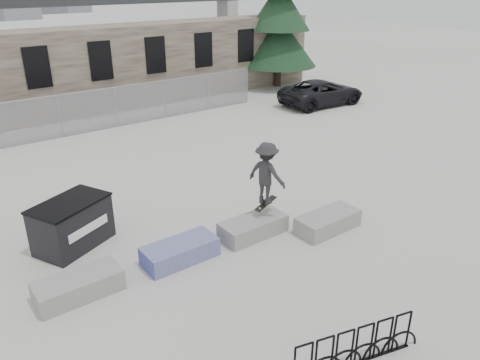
{
  "coord_description": "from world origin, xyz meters",
  "views": [
    {
      "loc": [
        -5.96,
        -9.3,
        7.01
      ],
      "look_at": [
        1.87,
        1.09,
        1.3
      ],
      "focal_mm": 35.0,
      "sensor_mm": 36.0,
      "label": 1
    }
  ],
  "objects_px": {
    "planter_offset": "(328,221)",
    "skateboarder": "(267,174)",
    "planter_center_left": "(180,251)",
    "suv": "(322,92)",
    "planter_far_left": "(79,285)",
    "spruce_tree": "(279,15)",
    "dumpster": "(72,224)",
    "planter_center_right": "(253,226)",
    "bike_rack": "(354,348)"
  },
  "relations": [
    {
      "from": "planter_offset",
      "to": "skateboarder",
      "type": "bearing_deg",
      "value": 141.26
    },
    {
      "from": "planter_offset",
      "to": "skateboarder",
      "type": "distance_m",
      "value": 2.4
    },
    {
      "from": "skateboarder",
      "to": "planter_far_left",
      "type": "bearing_deg",
      "value": 71.03
    },
    {
      "from": "planter_far_left",
      "to": "bike_rack",
      "type": "distance_m",
      "value": 6.42
    },
    {
      "from": "planter_center_left",
      "to": "suv",
      "type": "relative_size",
      "value": 0.38
    },
    {
      "from": "planter_center_left",
      "to": "planter_center_right",
      "type": "bearing_deg",
      "value": -3.36
    },
    {
      "from": "planter_center_left",
      "to": "planter_offset",
      "type": "height_order",
      "value": "same"
    },
    {
      "from": "planter_center_right",
      "to": "spruce_tree",
      "type": "xyz_separation_m",
      "value": [
        13.91,
        14.84,
        4.33
      ]
    },
    {
      "from": "planter_offset",
      "to": "spruce_tree",
      "type": "xyz_separation_m",
      "value": [
        11.93,
        15.93,
        4.33
      ]
    },
    {
      "from": "suv",
      "to": "planter_center_left",
      "type": "bearing_deg",
      "value": 125.7
    },
    {
      "from": "planter_center_left",
      "to": "suv",
      "type": "height_order",
      "value": "suv"
    },
    {
      "from": "planter_offset",
      "to": "planter_far_left",
      "type": "bearing_deg",
      "value": 168.99
    },
    {
      "from": "planter_center_right",
      "to": "dumpster",
      "type": "bearing_deg",
      "value": 149.43
    },
    {
      "from": "bike_rack",
      "to": "spruce_tree",
      "type": "xyz_separation_m",
      "value": [
        15.48,
        19.94,
        4.17
      ]
    },
    {
      "from": "planter_offset",
      "to": "suv",
      "type": "height_order",
      "value": "suv"
    },
    {
      "from": "planter_far_left",
      "to": "planter_offset",
      "type": "relative_size",
      "value": 1.0
    },
    {
      "from": "planter_far_left",
      "to": "planter_center_left",
      "type": "distance_m",
      "value": 2.69
    },
    {
      "from": "planter_center_right",
      "to": "bike_rack",
      "type": "bearing_deg",
      "value": -107.08
    },
    {
      "from": "planter_center_left",
      "to": "skateboarder",
      "type": "distance_m",
      "value": 3.28
    },
    {
      "from": "planter_center_left",
      "to": "planter_center_right",
      "type": "xyz_separation_m",
      "value": [
        2.38,
        -0.14,
        0.0
      ]
    },
    {
      "from": "planter_center_left",
      "to": "planter_offset",
      "type": "bearing_deg",
      "value": -15.75
    },
    {
      "from": "planter_offset",
      "to": "dumpster",
      "type": "bearing_deg",
      "value": 149.98
    },
    {
      "from": "planter_far_left",
      "to": "planter_center_right",
      "type": "relative_size",
      "value": 1.0
    },
    {
      "from": "planter_offset",
      "to": "dumpster",
      "type": "xyz_separation_m",
      "value": [
        -6.36,
        3.68,
        0.4
      ]
    },
    {
      "from": "planter_center_left",
      "to": "spruce_tree",
      "type": "relative_size",
      "value": 0.17
    },
    {
      "from": "planter_offset",
      "to": "suv",
      "type": "xyz_separation_m",
      "value": [
        10.65,
        10.51,
        0.45
      ]
    },
    {
      "from": "spruce_tree",
      "to": "suv",
      "type": "height_order",
      "value": "spruce_tree"
    },
    {
      "from": "planter_far_left",
      "to": "suv",
      "type": "relative_size",
      "value": 0.38
    },
    {
      "from": "dumpster",
      "to": "planter_center_right",
      "type": "bearing_deg",
      "value": -55.45
    },
    {
      "from": "planter_offset",
      "to": "bike_rack",
      "type": "bearing_deg",
      "value": -131.54
    },
    {
      "from": "dumpster",
      "to": "skateboarder",
      "type": "bearing_deg",
      "value": -51.96
    },
    {
      "from": "planter_far_left",
      "to": "spruce_tree",
      "type": "bearing_deg",
      "value": 37.49
    },
    {
      "from": "suv",
      "to": "skateboarder",
      "type": "distance_m",
      "value": 15.32
    },
    {
      "from": "planter_far_left",
      "to": "planter_offset",
      "type": "height_order",
      "value": "same"
    },
    {
      "from": "planter_far_left",
      "to": "bike_rack",
      "type": "height_order",
      "value": "bike_rack"
    },
    {
      "from": "skateboarder",
      "to": "spruce_tree",
      "type": "bearing_deg",
      "value": -59.08
    },
    {
      "from": "dumpster",
      "to": "spruce_tree",
      "type": "bearing_deg",
      "value": 8.95
    },
    {
      "from": "planter_center_left",
      "to": "spruce_tree",
      "type": "distance_m",
      "value": 22.36
    },
    {
      "from": "planter_center_right",
      "to": "bike_rack",
      "type": "relative_size",
      "value": 0.66
    },
    {
      "from": "planter_center_right",
      "to": "suv",
      "type": "xyz_separation_m",
      "value": [
        12.63,
        9.42,
        0.45
      ]
    },
    {
      "from": "skateboarder",
      "to": "suv",
      "type": "bearing_deg",
      "value": -69.2
    },
    {
      "from": "planter_center_right",
      "to": "planter_offset",
      "type": "height_order",
      "value": "same"
    },
    {
      "from": "planter_center_left",
      "to": "bike_rack",
      "type": "xyz_separation_m",
      "value": [
        0.81,
        -5.24,
        0.16
      ]
    },
    {
      "from": "bike_rack",
      "to": "suv",
      "type": "distance_m",
      "value": 20.31
    },
    {
      "from": "bike_rack",
      "to": "suv",
      "type": "height_order",
      "value": "suv"
    },
    {
      "from": "spruce_tree",
      "to": "planter_far_left",
      "type": "bearing_deg",
      "value": -142.51
    },
    {
      "from": "planter_offset",
      "to": "planter_center_right",
      "type": "bearing_deg",
      "value": 151.21
    },
    {
      "from": "planter_offset",
      "to": "skateboarder",
      "type": "relative_size",
      "value": 0.99
    },
    {
      "from": "planter_center_right",
      "to": "skateboarder",
      "type": "xyz_separation_m",
      "value": [
        0.53,
        0.08,
        1.52
      ]
    },
    {
      "from": "planter_center_right",
      "to": "bike_rack",
      "type": "height_order",
      "value": "bike_rack"
    }
  ]
}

